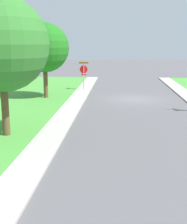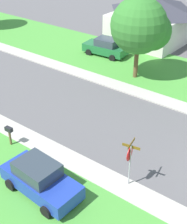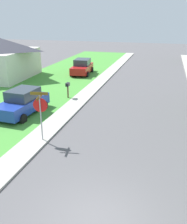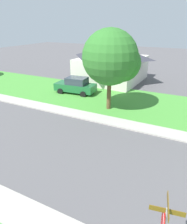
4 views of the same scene
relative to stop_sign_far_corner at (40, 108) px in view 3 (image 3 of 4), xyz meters
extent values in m
plane|color=#565456|center=(4.34, -4.78, -1.89)|extent=(120.00, 120.00, 0.00)
cube|color=#ADA89E|center=(-0.36, 7.22, -1.84)|extent=(1.40, 56.00, 0.10)
cube|color=#479338|center=(-5.06, 7.22, -1.85)|extent=(8.00, 56.00, 0.08)
cylinder|color=#9E9EA3|center=(0.00, -0.03, -0.59)|extent=(0.07, 0.07, 2.60)
cylinder|color=red|center=(0.00, 0.02, 0.16)|extent=(0.75, 0.16, 0.76)
cylinder|color=white|center=(-0.01, 0.04, 0.16)|extent=(0.66, 0.12, 0.67)
cylinder|color=red|center=(-0.01, 0.04, 0.16)|extent=(0.54, 0.10, 0.55)
cube|color=brown|center=(0.00, -0.03, 0.80)|extent=(0.91, 0.18, 0.16)
cube|color=brown|center=(0.00, -0.03, 0.61)|extent=(0.18, 0.91, 0.16)
cube|color=red|center=(-3.18, 16.28, -1.19)|extent=(2.18, 4.45, 0.76)
cube|color=#2D3842|center=(-3.20, 16.47, -0.47)|extent=(1.78, 2.24, 0.68)
cylinder|color=black|center=(-2.17, 15.03, -1.57)|extent=(0.30, 0.66, 0.64)
cylinder|color=black|center=(-3.96, 14.87, -1.57)|extent=(0.30, 0.66, 0.64)
cylinder|color=black|center=(-2.41, 17.68, -1.57)|extent=(0.30, 0.66, 0.64)
cylinder|color=black|center=(-4.20, 17.52, -1.57)|extent=(0.30, 0.66, 0.64)
cube|color=#1E389E|center=(-3.07, 3.17, -1.19)|extent=(2.05, 4.40, 0.76)
cube|color=#2D3842|center=(-3.06, 3.37, -0.47)|extent=(1.72, 2.19, 0.68)
cylinder|color=black|center=(-2.25, 1.78, -1.57)|extent=(0.28, 0.65, 0.64)
cylinder|color=black|center=(-2.10, 4.45, -1.57)|extent=(0.28, 0.65, 0.64)
cylinder|color=black|center=(-3.89, 4.55, -1.57)|extent=(0.28, 0.65, 0.64)
cube|color=brown|center=(-1.44, 7.42, -1.36)|extent=(0.10, 0.10, 1.05)
cube|color=black|center=(-1.44, 7.42, -0.71)|extent=(0.27, 0.49, 0.26)
camera|label=1|loc=(5.82, 21.02, 2.67)|focal=50.40mm
camera|label=2|loc=(-10.96, -6.10, 10.24)|focal=52.25mm
camera|label=3|loc=(6.03, -11.01, 4.47)|focal=40.46mm
camera|label=4|loc=(-4.36, -0.08, 5.13)|focal=33.09mm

